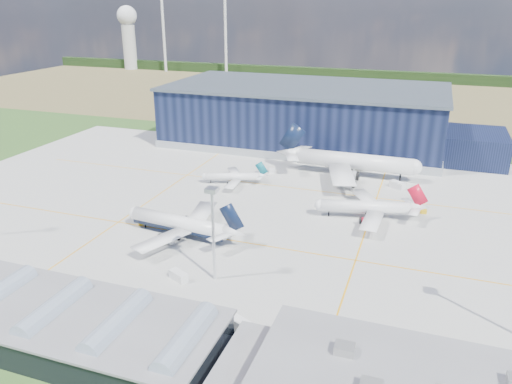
{
  "coord_description": "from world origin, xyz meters",
  "views": [
    {
      "loc": [
        53.16,
        -123.39,
        61.57
      ],
      "look_at": [
        6.1,
        10.37,
        6.83
      ],
      "focal_mm": 35.0,
      "sensor_mm": 36.0,
      "label": 1
    }
  ],
  "objects_px": {
    "airliner_widebody": "(354,153)",
    "airliner_regional": "(232,173)",
    "gse_tug_c": "(423,210)",
    "gse_van_b": "(397,185)",
    "gse_tug_b": "(143,221)",
    "car_b": "(243,334)",
    "gse_van_c": "(239,324)",
    "light_mast_center": "(213,219)",
    "gse_tug_a": "(74,290)",
    "hangar": "(311,118)",
    "airliner_navy": "(179,215)",
    "gse_cart_a": "(272,171)",
    "airliner_red": "(366,201)",
    "gse_van_a": "(179,276)",
    "car_a": "(357,360)",
    "gse_cart_b": "(350,168)"
  },
  "relations": [
    {
      "from": "gse_cart_a",
      "to": "gse_cart_b",
      "type": "relative_size",
      "value": 1.02
    },
    {
      "from": "gse_tug_c",
      "to": "car_a",
      "type": "bearing_deg",
      "value": -104.38
    },
    {
      "from": "airliner_widebody",
      "to": "gse_cart_b",
      "type": "height_order",
      "value": "airliner_widebody"
    },
    {
      "from": "airliner_widebody",
      "to": "gse_van_a",
      "type": "xyz_separation_m",
      "value": [
        -26.66,
        -88.27,
        -7.81
      ]
    },
    {
      "from": "airliner_red",
      "to": "gse_van_a",
      "type": "bearing_deg",
      "value": 40.99
    },
    {
      "from": "gse_van_c",
      "to": "hangar",
      "type": "bearing_deg",
      "value": 31.85
    },
    {
      "from": "gse_van_c",
      "to": "car_a",
      "type": "height_order",
      "value": "gse_van_c"
    },
    {
      "from": "light_mast_center",
      "to": "car_b",
      "type": "relative_size",
      "value": 6.53
    },
    {
      "from": "car_a",
      "to": "gse_cart_a",
      "type": "bearing_deg",
      "value": 16.47
    },
    {
      "from": "hangar",
      "to": "gse_van_a",
      "type": "height_order",
      "value": "hangar"
    },
    {
      "from": "light_mast_center",
      "to": "gse_tug_b",
      "type": "relative_size",
      "value": 7.19
    },
    {
      "from": "gse_van_c",
      "to": "light_mast_center",
      "type": "bearing_deg",
      "value": 61.66
    },
    {
      "from": "airliner_red",
      "to": "gse_cart_a",
      "type": "xyz_separation_m",
      "value": [
        -39.18,
        31.37,
        -4.85
      ]
    },
    {
      "from": "hangar",
      "to": "gse_tug_a",
      "type": "height_order",
      "value": "hangar"
    },
    {
      "from": "hangar",
      "to": "airliner_red",
      "type": "height_order",
      "value": "hangar"
    },
    {
      "from": "car_b",
      "to": "gse_cart_a",
      "type": "bearing_deg",
      "value": 13.04
    },
    {
      "from": "gse_cart_a",
      "to": "gse_van_c",
      "type": "relative_size",
      "value": 0.68
    },
    {
      "from": "airliner_widebody",
      "to": "hangar",
      "type": "bearing_deg",
      "value": 123.74
    },
    {
      "from": "gse_van_b",
      "to": "car_a",
      "type": "height_order",
      "value": "gse_van_b"
    },
    {
      "from": "airliner_navy",
      "to": "gse_tug_b",
      "type": "relative_size",
      "value": 11.82
    },
    {
      "from": "gse_cart_a",
      "to": "light_mast_center",
      "type": "bearing_deg",
      "value": -100.45
    },
    {
      "from": "airliner_widebody",
      "to": "car_b",
      "type": "bearing_deg",
      "value": -92.16
    },
    {
      "from": "gse_cart_a",
      "to": "gse_van_c",
      "type": "bearing_deg",
      "value": -94.54
    },
    {
      "from": "hangar",
      "to": "gse_tug_a",
      "type": "xyz_separation_m",
      "value": [
        -20.34,
        -140.78,
        -10.89
      ]
    },
    {
      "from": "airliner_widebody",
      "to": "gse_cart_a",
      "type": "bearing_deg",
      "value": -167.79
    },
    {
      "from": "gse_van_b",
      "to": "light_mast_center",
      "type": "bearing_deg",
      "value": -172.63
    },
    {
      "from": "airliner_regional",
      "to": "gse_tug_b",
      "type": "relative_size",
      "value": 7.61
    },
    {
      "from": "gse_tug_b",
      "to": "car_b",
      "type": "bearing_deg",
      "value": 2.62
    },
    {
      "from": "airliner_navy",
      "to": "gse_cart_a",
      "type": "relative_size",
      "value": 11.75
    },
    {
      "from": "car_b",
      "to": "gse_tug_b",
      "type": "bearing_deg",
      "value": 48.14
    },
    {
      "from": "gse_tug_c",
      "to": "hangar",
      "type": "bearing_deg",
      "value": 120.07
    },
    {
      "from": "airliner_widebody",
      "to": "gse_van_a",
      "type": "distance_m",
      "value": 92.53
    },
    {
      "from": "airliner_regional",
      "to": "gse_tug_c",
      "type": "relative_size",
      "value": 8.06
    },
    {
      "from": "gse_cart_a",
      "to": "car_b",
      "type": "xyz_separation_m",
      "value": [
        24.85,
        -96.87,
        -0.12
      ]
    },
    {
      "from": "gse_cart_b",
      "to": "light_mast_center",
      "type": "bearing_deg",
      "value": -147.77
    },
    {
      "from": "airliner_navy",
      "to": "gse_cart_a",
      "type": "xyz_separation_m",
      "value": [
        7.69,
        60.87,
        -5.47
      ]
    },
    {
      "from": "airliner_widebody",
      "to": "gse_van_b",
      "type": "xyz_separation_m",
      "value": [
        16.78,
        -8.17,
        -7.69
      ]
    },
    {
      "from": "gse_van_c",
      "to": "airliner_red",
      "type": "bearing_deg",
      "value": 9.87
    },
    {
      "from": "airliner_regional",
      "to": "gse_tug_c",
      "type": "bearing_deg",
      "value": 156.49
    },
    {
      "from": "car_b",
      "to": "hangar",
      "type": "bearing_deg",
      "value": 7.08
    },
    {
      "from": "airliner_widebody",
      "to": "airliner_regional",
      "type": "xyz_separation_m",
      "value": [
        -39.71,
        -22.52,
        -4.93
      ]
    },
    {
      "from": "hangar",
      "to": "light_mast_center",
      "type": "distance_m",
      "value": 125.07
    },
    {
      "from": "gse_van_c",
      "to": "car_b",
      "type": "height_order",
      "value": "gse_van_c"
    },
    {
      "from": "gse_tug_a",
      "to": "gse_tug_c",
      "type": "height_order",
      "value": "gse_tug_a"
    },
    {
      "from": "gse_tug_a",
      "to": "hangar",
      "type": "bearing_deg",
      "value": 93.8
    },
    {
      "from": "gse_tug_c",
      "to": "gse_van_b",
      "type": "bearing_deg",
      "value": 108.15
    },
    {
      "from": "airliner_regional",
      "to": "gse_cart_b",
      "type": "distance_m",
      "value": 47.95
    },
    {
      "from": "gse_tug_b",
      "to": "gse_cart_b",
      "type": "relative_size",
      "value": 1.01
    },
    {
      "from": "airliner_red",
      "to": "gse_tug_b",
      "type": "height_order",
      "value": "airliner_red"
    },
    {
      "from": "light_mast_center",
      "to": "airliner_widebody",
      "type": "height_order",
      "value": "light_mast_center"
    }
  ]
}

